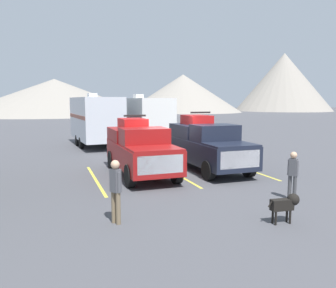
# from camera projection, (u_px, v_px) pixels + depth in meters

# --- Properties ---
(ground_plane) EXTENTS (240.00, 240.00, 0.00)m
(ground_plane) POSITION_uv_depth(u_px,v_px,m) (176.00, 174.00, 14.95)
(ground_plane) COLOR #47474C
(pickup_truck_a) EXTENTS (2.15, 5.36, 2.58)m
(pickup_truck_a) POSITION_uv_depth(u_px,v_px,m) (140.00, 148.00, 14.72)
(pickup_truck_a) COLOR maroon
(pickup_truck_a) RESTS_ON ground
(pickup_truck_b) EXTENTS (2.18, 5.36, 2.68)m
(pickup_truck_b) POSITION_uv_depth(u_px,v_px,m) (207.00, 144.00, 15.81)
(pickup_truck_b) COLOR black
(pickup_truck_b) RESTS_ON ground
(lot_stripe_a) EXTENTS (0.12, 5.50, 0.01)m
(lot_stripe_a) POSITION_uv_depth(u_px,v_px,m) (96.00, 180.00, 13.89)
(lot_stripe_a) COLOR gold
(lot_stripe_a) RESTS_ON ground
(lot_stripe_b) EXTENTS (0.12, 5.50, 0.01)m
(lot_stripe_b) POSITION_uv_depth(u_px,v_px,m) (175.00, 173.00, 15.05)
(lot_stripe_b) COLOR gold
(lot_stripe_b) RESTS_ON ground
(lot_stripe_c) EXTENTS (0.12, 5.50, 0.01)m
(lot_stripe_c) POSITION_uv_depth(u_px,v_px,m) (244.00, 168.00, 16.20)
(lot_stripe_c) COLOR gold
(lot_stripe_c) RESTS_ON ground
(camper_trailer_a) EXTENTS (3.08, 7.67, 3.73)m
(camper_trailer_a) POSITION_uv_depth(u_px,v_px,m) (96.00, 118.00, 23.78)
(camper_trailer_a) COLOR silver
(camper_trailer_a) RESTS_ON ground
(camper_trailer_b) EXTENTS (2.92, 7.80, 3.67)m
(camper_trailer_b) POSITION_uv_depth(u_px,v_px,m) (143.00, 118.00, 24.87)
(camper_trailer_b) COLOR white
(camper_trailer_b) RESTS_ON ground
(person_a) EXTENTS (0.30, 0.33, 1.69)m
(person_a) POSITION_uv_depth(u_px,v_px,m) (116.00, 187.00, 8.82)
(person_a) COLOR #726047
(person_a) RESTS_ON ground
(person_b) EXTENTS (0.28, 0.31, 1.58)m
(person_b) POSITION_uv_depth(u_px,v_px,m) (293.00, 172.00, 10.97)
(person_b) COLOR #3F3F42
(person_b) RESTS_ON ground
(dog) EXTENTS (0.90, 0.32, 0.78)m
(dog) POSITION_uv_depth(u_px,v_px,m) (287.00, 203.00, 8.92)
(dog) COLOR black
(dog) RESTS_ON ground
(mountain_ridge) EXTENTS (130.54, 43.37, 17.51)m
(mountain_ridge) POSITION_uv_depth(u_px,v_px,m) (124.00, 86.00, 84.74)
(mountain_ridge) COLOR gray
(mountain_ridge) RESTS_ON ground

